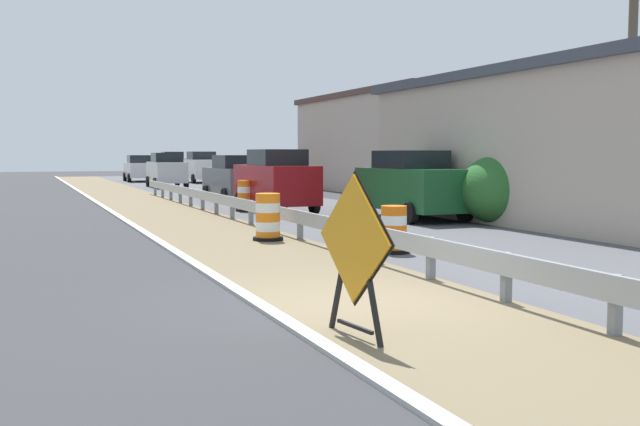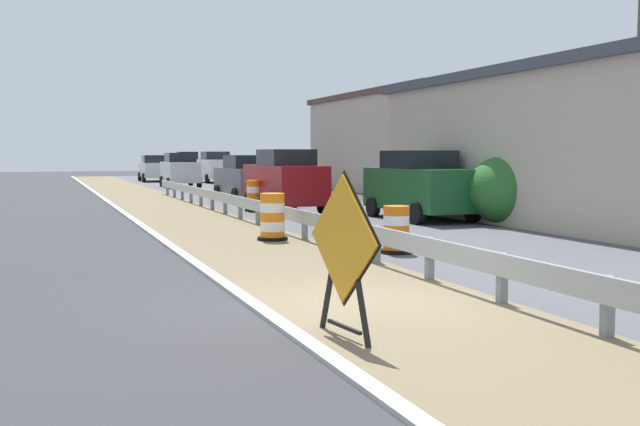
# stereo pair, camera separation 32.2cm
# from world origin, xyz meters

# --- Properties ---
(ground_plane) EXTENTS (160.00, 160.00, 0.00)m
(ground_plane) POSITION_xyz_m (0.00, 0.00, 0.00)
(ground_plane) COLOR #333335
(median_dirt_strip) EXTENTS (3.37, 120.00, 0.01)m
(median_dirt_strip) POSITION_xyz_m (0.48, 0.00, 0.00)
(median_dirt_strip) COLOR #706047
(median_dirt_strip) RESTS_ON ground
(curb_near_edge) EXTENTS (0.20, 120.00, 0.11)m
(curb_near_edge) POSITION_xyz_m (-1.30, 0.00, 0.00)
(curb_near_edge) COLOR #ADADA8
(curb_near_edge) RESTS_ON ground
(guardrail_median) EXTENTS (0.18, 57.70, 0.71)m
(guardrail_median) POSITION_xyz_m (1.93, 0.38, 0.52)
(guardrail_median) COLOR #999EA3
(guardrail_median) RESTS_ON ground
(warning_sign_diamond) EXTENTS (0.24, 1.52, 1.90)m
(warning_sign_diamond) POSITION_xyz_m (-0.81, -1.69, 1.04)
(warning_sign_diamond) COLOR black
(warning_sign_diamond) RESTS_ON ground
(traffic_barrel_nearest) EXTENTS (0.67, 0.67, 0.99)m
(traffic_barrel_nearest) POSITION_xyz_m (2.93, 4.51, 0.44)
(traffic_barrel_nearest) COLOR orange
(traffic_barrel_nearest) RESTS_ON ground
(traffic_barrel_close) EXTENTS (0.73, 0.73, 1.12)m
(traffic_barrel_close) POSITION_xyz_m (1.21, 7.65, 0.51)
(traffic_barrel_close) COLOR orange
(traffic_barrel_close) RESTS_ON ground
(traffic_barrel_mid) EXTENTS (0.72, 0.72, 1.11)m
(traffic_barrel_mid) POSITION_xyz_m (3.23, 16.44, 0.50)
(traffic_barrel_mid) COLOR orange
(traffic_barrel_mid) RESTS_ON ground
(car_lead_near_lane) EXTENTS (2.13, 4.40, 1.99)m
(car_lead_near_lane) POSITION_xyz_m (4.46, 22.18, 1.00)
(car_lead_near_lane) COLOR #4C5156
(car_lead_near_lane) RESTS_ON ground
(car_trailing_near_lane) EXTENTS (2.24, 4.44, 2.16)m
(car_trailing_near_lane) POSITION_xyz_m (7.20, 11.41, 1.08)
(car_trailing_near_lane) COLOR #195128
(car_trailing_near_lane) RESTS_ON ground
(car_lead_far_lane) EXTENTS (2.01, 4.62, 2.21)m
(car_lead_far_lane) POSITION_xyz_m (4.19, 15.94, 1.10)
(car_lead_far_lane) COLOR maroon
(car_lead_far_lane) RESTS_ON ground
(car_mid_far_lane) EXTENTS (2.21, 4.82, 1.95)m
(car_mid_far_lane) POSITION_xyz_m (7.23, 30.72, 0.98)
(car_mid_far_lane) COLOR maroon
(car_mid_far_lane) RESTS_ON ground
(car_trailing_far_lane) EXTENTS (2.21, 4.43, 1.93)m
(car_trailing_far_lane) POSITION_xyz_m (4.01, 46.46, 0.97)
(car_trailing_far_lane) COLOR silver
(car_trailing_far_lane) RESTS_ON ground
(car_distant_a) EXTENTS (2.03, 4.15, 2.19)m
(car_distant_a) POSITION_xyz_m (7.43, 51.91, 1.09)
(car_distant_a) COLOR maroon
(car_distant_a) RESTS_ON ground
(car_distant_b) EXTENTS (2.07, 4.46, 2.10)m
(car_distant_b) POSITION_xyz_m (4.06, 36.28, 1.05)
(car_distant_b) COLOR silver
(car_distant_b) RESTS_ON ground
(car_distant_c) EXTENTS (2.13, 4.05, 2.19)m
(car_distant_c) POSITION_xyz_m (7.72, 42.75, 1.09)
(car_distant_c) COLOR silver
(car_distant_c) RESTS_ON ground
(roadside_shop_near) EXTENTS (9.35, 15.74, 4.58)m
(roadside_shop_near) POSITION_xyz_m (12.83, 8.55, 2.30)
(roadside_shop_near) COLOR #AD9E8E
(roadside_shop_near) RESTS_ON ground
(roadside_shop_far) EXTENTS (6.46, 14.76, 5.28)m
(roadside_shop_far) POSITION_xyz_m (14.67, 26.54, 2.65)
(roadside_shop_far) COLOR #AD9E8E
(roadside_shop_far) RESTS_ON ground
(utility_pole_near) EXTENTS (0.24, 1.80, 8.33)m
(utility_pole_near) POSITION_xyz_m (10.85, 6.20, 4.32)
(utility_pole_near) COLOR brown
(utility_pole_near) RESTS_ON ground
(bush_roadside) EXTENTS (2.32, 2.32, 2.03)m
(bush_roadside) POSITION_xyz_m (8.75, 9.03, 1.01)
(bush_roadside) COLOR #286028
(bush_roadside) RESTS_ON ground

